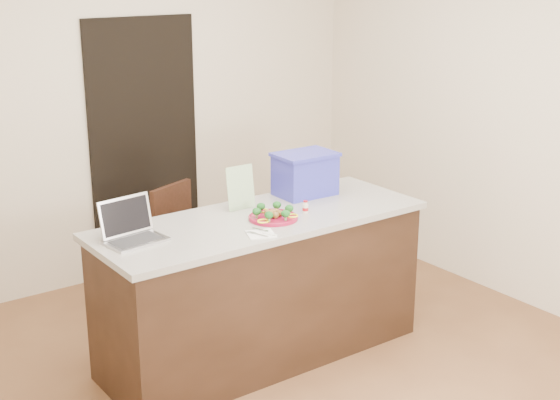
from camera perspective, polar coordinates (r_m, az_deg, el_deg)
ground at (r=4.87m, az=0.36°, el=-12.32°), size 4.00×4.00×0.00m
room_shell at (r=4.31m, az=0.40°, el=6.76°), size 4.00×4.00×4.00m
doorway at (r=6.16m, az=-9.87°, el=3.79°), size 0.90×0.02×2.00m
island at (r=4.85m, az=-1.39°, el=-6.38°), size 2.06×0.76×0.92m
plate at (r=4.64m, az=-0.51°, el=-1.28°), size 0.30×0.30×0.02m
meatballs at (r=4.62m, az=-0.48°, el=-0.98°), size 0.12×0.11×0.04m
broccoli at (r=4.62m, az=-0.52°, el=-0.73°), size 0.24×0.25×0.04m
pepper_rings at (r=4.64m, az=-0.51°, el=-1.16°), size 0.27×0.25×0.01m
napkin at (r=4.39m, az=-1.42°, el=-2.51°), size 0.20×0.20×0.01m
fork at (r=4.38m, az=-1.68°, el=-2.46°), size 0.05×0.14×0.00m
knife at (r=4.39m, az=-0.97°, el=-2.41°), size 0.05×0.19×0.01m
yogurt_bottle at (r=4.75m, az=1.87°, el=-0.58°), size 0.04×0.04×0.08m
laptop at (r=4.37m, az=-10.86°, el=-2.08°), size 0.35×0.29×0.23m
leaflet at (r=4.80m, az=-2.90°, el=0.91°), size 0.19×0.04×0.27m
blue_box at (r=5.09m, az=1.84°, el=1.94°), size 0.40×0.29×0.28m
chair at (r=5.53m, az=-7.38°, el=-2.97°), size 0.51×0.52×0.89m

